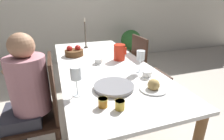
# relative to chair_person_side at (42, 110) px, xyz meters

# --- Properties ---
(ground_plane) EXTENTS (20.00, 20.00, 0.00)m
(ground_plane) POSITION_rel_chair_person_side_xyz_m (0.64, 0.35, -0.51)
(ground_plane) COLOR beige
(wall_back) EXTENTS (10.00, 0.06, 2.60)m
(wall_back) POSITION_rel_chair_person_side_xyz_m (0.64, 2.78, 0.79)
(wall_back) COLOR beige
(wall_back) RESTS_ON ground_plane
(dining_table) EXTENTS (0.93, 2.17, 0.74)m
(dining_table) POSITION_rel_chair_person_side_xyz_m (0.64, 0.35, 0.15)
(dining_table) COLOR white
(dining_table) RESTS_ON ground_plane
(chair_person_side) EXTENTS (0.42, 0.42, 0.97)m
(chair_person_side) POSITION_rel_chair_person_side_xyz_m (0.00, 0.00, 0.00)
(chair_person_side) COLOR #331E14
(chair_person_side) RESTS_ON ground_plane
(chair_opposite) EXTENTS (0.42, 0.42, 0.97)m
(chair_opposite) POSITION_rel_chair_person_side_xyz_m (1.29, 0.52, 0.00)
(chair_opposite) COLOR #331E14
(chair_opposite) RESTS_ON ground_plane
(person_seated) EXTENTS (0.39, 0.41, 1.18)m
(person_seated) POSITION_rel_chair_person_side_xyz_m (-0.09, -0.00, 0.19)
(person_seated) COLOR #33333D
(person_seated) RESTS_ON ground_plane
(red_pitcher) EXTENTS (0.16, 0.13, 0.18)m
(red_pitcher) POSITION_rel_chair_person_side_xyz_m (0.87, 0.41, 0.33)
(red_pitcher) COLOR red
(red_pitcher) RESTS_ON dining_table
(wine_glass_water) EXTENTS (0.08, 0.08, 0.21)m
(wine_glass_water) POSITION_rel_chair_person_side_xyz_m (0.93, 0.01, 0.39)
(wine_glass_water) COLOR white
(wine_glass_water) RESTS_ON dining_table
(wine_glass_juice) EXTENTS (0.08, 0.08, 0.22)m
(wine_glass_juice) POSITION_rel_chair_person_side_xyz_m (0.29, -0.24, 0.40)
(wine_glass_juice) COLOR white
(wine_glass_juice) RESTS_ON dining_table
(teacup_near_person) EXTENTS (0.13, 0.13, 0.06)m
(teacup_near_person) POSITION_rel_chair_person_side_xyz_m (0.93, -0.13, 0.26)
(teacup_near_person) COLOR white
(teacup_near_person) RESTS_ON dining_table
(teacup_across) EXTENTS (0.13, 0.13, 0.06)m
(teacup_across) POSITION_rel_chair_person_side_xyz_m (0.60, 0.36, 0.26)
(teacup_across) COLOR white
(teacup_across) RESTS_ON dining_table
(serving_tray) EXTENTS (0.32, 0.32, 0.03)m
(serving_tray) POSITION_rel_chair_person_side_xyz_m (0.57, -0.23, 0.25)
(serving_tray) COLOR gray
(serving_tray) RESTS_ON dining_table
(bread_plate) EXTENTS (0.21, 0.21, 0.09)m
(bread_plate) POSITION_rel_chair_person_side_xyz_m (0.86, -0.35, 0.26)
(bread_plate) COLOR white
(bread_plate) RESTS_ON dining_table
(jam_jar_amber) EXTENTS (0.07, 0.07, 0.06)m
(jam_jar_amber) POSITION_rel_chair_person_side_xyz_m (0.42, -0.45, 0.27)
(jam_jar_amber) COLOR #C67A1E
(jam_jar_amber) RESTS_ON dining_table
(jam_jar_red) EXTENTS (0.07, 0.07, 0.06)m
(jam_jar_red) POSITION_rel_chair_person_side_xyz_m (0.52, -0.51, 0.27)
(jam_jar_red) COLOR gold
(jam_jar_red) RESTS_ON dining_table
(fruit_bowl) EXTENTS (0.23, 0.23, 0.13)m
(fruit_bowl) POSITION_rel_chair_person_side_xyz_m (0.39, 0.75, 0.28)
(fruit_bowl) COLOR brown
(fruit_bowl) RESTS_ON dining_table
(candlestick_tall) EXTENTS (0.06, 0.06, 0.42)m
(candlestick_tall) POSITION_rel_chair_person_side_xyz_m (0.60, 1.08, 0.41)
(candlestick_tall) COLOR #4C4238
(candlestick_tall) RESTS_ON dining_table
(potted_plant) EXTENTS (0.46, 0.46, 0.75)m
(potted_plant) POSITION_rel_chair_person_side_xyz_m (1.87, 2.28, -0.01)
(potted_plant) COLOR #4C4742
(potted_plant) RESTS_ON ground_plane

